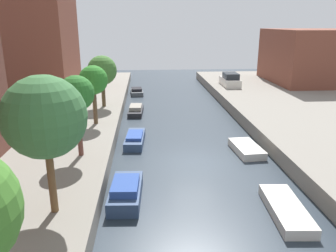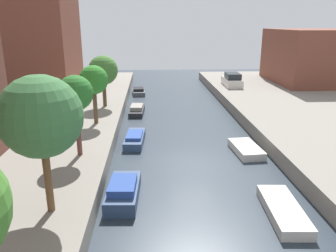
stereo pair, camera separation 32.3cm
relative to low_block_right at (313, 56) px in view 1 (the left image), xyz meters
name	(u,v)px [view 1 (the left image)]	position (x,y,z in m)	size (l,w,h in m)	color
ground_plane	(194,162)	(-18.00, -22.11, -4.21)	(84.00, 84.00, 0.00)	#28333D
low_block_right	(313,56)	(0.00, 0.00, 0.00)	(10.00, 11.49, 6.42)	brown
street_tree_1	(45,118)	(-24.60, -28.92, 0.66)	(3.11, 3.11, 5.44)	brown
street_tree_2	(76,94)	(-24.60, -23.00, 0.29)	(1.94, 1.94, 4.53)	brown
street_tree_3	(93,81)	(-24.60, -16.75, -0.01)	(2.09, 2.09, 4.30)	brown
street_tree_4	(102,71)	(-24.60, -11.37, -0.03)	(2.56, 2.56, 4.49)	#4F3E29
parked_car	(230,80)	(-10.83, -2.12, -2.56)	(1.83, 4.32, 1.55)	beige
moored_boat_left_2	(126,191)	(-21.93, -26.46, -3.76)	(1.61, 3.57, 1.05)	#33476B
moored_boat_left_3	(135,139)	(-21.69, -18.51, -3.87)	(1.48, 3.79, 0.76)	#33476B
moored_boat_left_4	(136,110)	(-21.80, -10.43, -3.87)	(1.45, 3.60, 0.81)	#232328
moored_boat_left_5	(137,92)	(-21.87, -1.58, -3.88)	(1.58, 3.11, 0.78)	#4C5156
moored_boat_right_2	(286,209)	(-14.76, -28.25, -3.97)	(1.65, 3.99, 0.48)	beige
moored_boat_right_3	(246,149)	(-14.32, -20.78, -3.96)	(1.75, 3.28, 0.50)	beige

